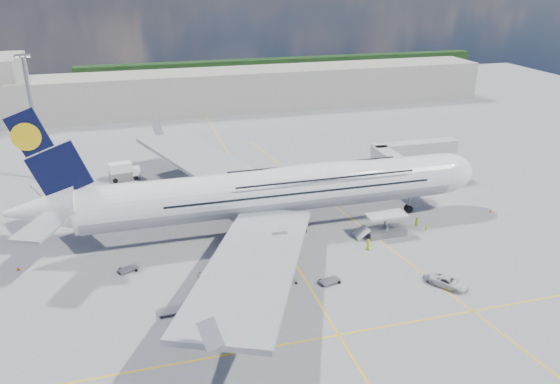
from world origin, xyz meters
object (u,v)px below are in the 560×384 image
object	(u,v)px
baggage_tug	(212,276)
cone_wing_right_outer	(265,290)
dolly_back	(128,269)
crew_van	(368,245)
dolly_nose_far	(434,278)
dolly_nose_near	(330,281)
cargo_loader	(384,228)
crew_nose	(426,228)
dolly_row_c	(288,282)
cone_wing_right_inner	(264,296)
crew_wing	(219,296)
cone_wing_left_inner	(177,214)
dolly_row_a	(209,274)
catering_truck_inner	(245,191)
cone_nose	(490,211)
dolly_row_b	(171,311)
jet_bridge	(407,155)
catering_truck_outer	(124,172)
service_van	(449,282)
cone_wing_left_outer	(184,182)
cone_tail	(18,268)
crew_tug	(261,290)
airliner	(275,190)
light_mast	(33,117)
crew_loader	(417,222)

from	to	relation	value
baggage_tug	cone_wing_right_outer	distance (m)	7.90
dolly_back	crew_van	world-z (taller)	crew_van
dolly_nose_far	dolly_nose_near	size ratio (longest dim) A/B	0.96
cargo_loader	crew_nose	world-z (taller)	cargo_loader
dolly_row_c	cone_wing_right_inner	distance (m)	4.76
crew_wing	cone_wing_left_inner	size ratio (longest dim) A/B	3.04
dolly_row_a	cone_wing_left_inner	world-z (taller)	cone_wing_left_inner
dolly_back	catering_truck_inner	size ratio (longest dim) A/B	0.47
dolly_back	cone_wing_left_inner	bearing A→B (deg)	37.14
dolly_nose_far	cone_nose	xyz separation A→B (m)	(21.72, 17.84, -0.02)
dolly_row_b	cone_wing_left_inner	world-z (taller)	cone_wing_left_inner
dolly_nose_far	dolly_nose_near	distance (m)	14.77
jet_bridge	dolly_row_a	bearing A→B (deg)	-151.19
dolly_back	cone_wing_left_inner	size ratio (longest dim) A/B	5.08
jet_bridge	catering_truck_outer	distance (m)	57.25
jet_bridge	dolly_row_c	distance (m)	43.52
dolly_nose_near	cone_nose	world-z (taller)	cone_nose
service_van	cone_wing_right_inner	xyz separation A→B (m)	(-25.01, 4.11, -0.42)
catering_truck_inner	dolly_nose_far	bearing A→B (deg)	-56.38
cargo_loader	cone_wing_left_outer	xyz separation A→B (m)	(-29.15, 32.45, -0.97)
cone_tail	cone_wing_right_outer	bearing A→B (deg)	-24.66
crew_van	crew_tug	size ratio (longest dim) A/B	1.18
service_van	cone_wing_left_outer	xyz separation A→B (m)	(-30.71, 49.36, -0.44)
jet_bridge	cone_wing_right_outer	bearing A→B (deg)	-140.73
baggage_tug	catering_truck_inner	xyz separation A→B (m)	(10.58, 27.20, 1.14)
airliner	service_van	xyz separation A→B (m)	(18.12, -24.02, -6.15)
light_mast	dolly_row_c	xyz separation A→B (m)	(37.37, -52.33, -12.91)
baggage_tug	catering_truck_outer	distance (m)	45.53
light_mast	cone_nose	size ratio (longest dim) A/B	41.16
crew_van	cone_wing_left_outer	size ratio (longest dim) A/B	3.12
catering_truck_outer	cone_nose	xyz separation A→B (m)	(63.01, -34.32, -1.45)
dolly_row_a	crew_nose	xyz separation A→B (m)	(36.77, 4.41, 0.47)
dolly_nose_near	airliner	bearing A→B (deg)	82.97
catering_truck_outer	crew_nose	size ratio (longest dim) A/B	3.94
dolly_back	crew_loader	world-z (taller)	crew_loader
dolly_row_b	cone_wing_left_outer	bearing A→B (deg)	78.94
crew_loader	cone_wing_left_inner	xyz separation A→B (m)	(-38.47, 15.83, -0.66)
baggage_tug	cargo_loader	bearing A→B (deg)	-6.23
cargo_loader	crew_loader	xyz separation A→B (m)	(6.47, 0.92, -0.30)
dolly_row_c	service_van	xyz separation A→B (m)	(21.01, -6.69, 0.42)
dolly_back	dolly_row_b	bearing A→B (deg)	-94.20
baggage_tug	crew_loader	world-z (taller)	crew_loader
cargo_loader	cone_tail	xyz separation A→B (m)	(-56.12, 3.74, -0.95)
cone_wing_right_inner	cone_nose	bearing A→B (deg)	19.09
crew_wing	cone_nose	size ratio (longest dim) A/B	3.04
catering_truck_outer	crew_tug	size ratio (longest dim) A/B	4.28
light_mast	cone_wing_left_outer	world-z (taller)	light_mast
baggage_tug	crew_nose	distance (m)	36.96
service_van	airliner	bearing A→B (deg)	90.71
cone_wing_left_inner	cone_tail	distance (m)	27.41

